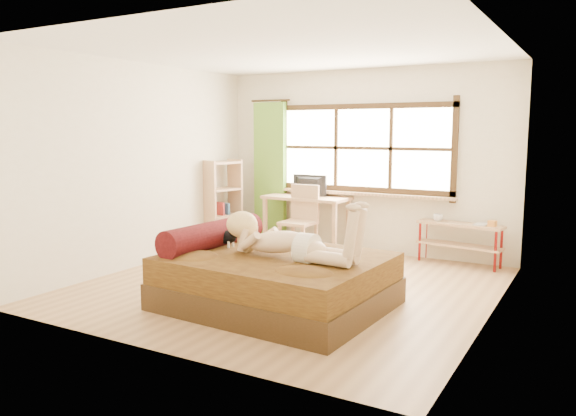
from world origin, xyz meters
The scene contains 18 objects.
floor centered at (0.00, 0.00, 0.00)m, with size 4.50×4.50×0.00m, color #9E754C.
ceiling centered at (0.00, 0.00, 2.70)m, with size 4.50×4.50×0.00m, color white.
wall_back centered at (0.00, 2.25, 1.35)m, with size 4.50×4.50×0.00m, color silver.
wall_front centered at (0.00, -2.25, 1.35)m, with size 4.50×4.50×0.00m, color silver.
wall_left centered at (-2.25, 0.00, 1.35)m, with size 4.50×4.50×0.00m, color silver.
wall_right centered at (2.25, 0.00, 1.35)m, with size 4.50×4.50×0.00m, color silver.
window centered at (0.00, 2.22, 1.51)m, with size 2.80×0.16×1.46m.
curtain centered at (-1.55, 2.13, 1.15)m, with size 0.55×0.10×2.20m, color #427B21.
bed centered at (0.21, -0.72, 0.29)m, with size 2.25×1.84×0.82m.
woman centered at (0.41, -0.77, 0.86)m, with size 1.51×0.43×0.65m, color #D4B088, non-canonical shape.
kitten centered at (-0.46, -0.62, 0.67)m, with size 0.32×0.13×0.26m, color black, non-canonical shape.
desk centered at (-0.79, 1.95, 0.71)m, with size 1.31×0.62×0.81m.
monitor centered at (-0.79, 2.00, 0.98)m, with size 0.56×0.07×0.32m, color black.
chair centered at (-0.69, 1.59, 0.57)m, with size 0.47×0.47×1.02m.
pipe_shelf centered at (1.50, 2.07, 0.42)m, with size 1.17×0.46×0.65m.
cup centered at (1.19, 2.07, 0.62)m, with size 0.13×0.13×0.10m, color gray.
book centered at (1.69, 2.07, 0.58)m, with size 0.16×0.22×0.02m, color gray.
bookshelf centered at (-2.08, 1.55, 0.68)m, with size 0.45×0.64×1.34m.
Camera 1 is at (3.14, -5.57, 1.82)m, focal length 35.00 mm.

